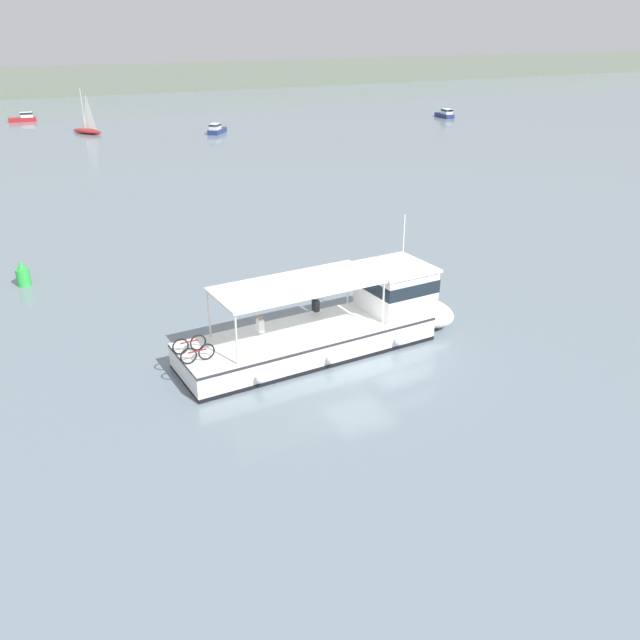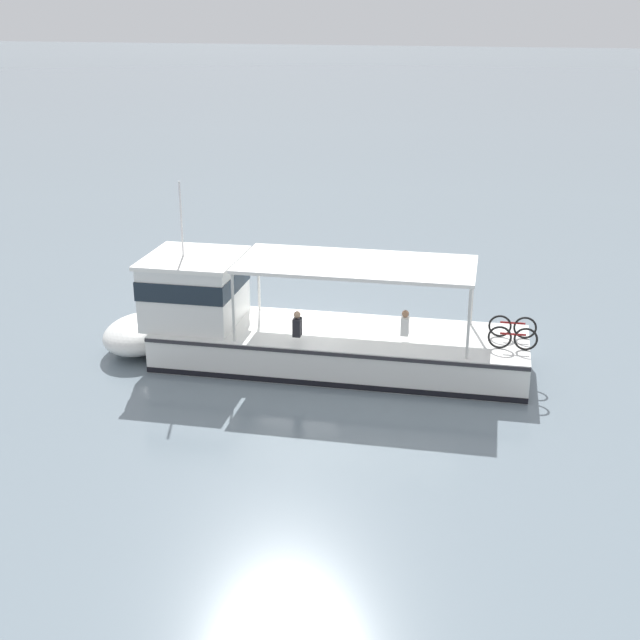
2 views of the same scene
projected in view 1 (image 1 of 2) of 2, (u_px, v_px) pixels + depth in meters
The scene contains 8 objects.
ground_plane at pixel (360, 363), 26.95m from camera, with size 400.00×400.00×0.00m, color slate.
distant_shoreline at pixel (29, 81), 131.40m from camera, with size 400.00×28.00×4.06m, color #606B5B.
ferry_main at pixel (341, 323), 28.08m from camera, with size 12.96×3.99×5.32m.
motorboat_near_starboard at pixel (216, 129), 82.54m from camera, with size 3.28×3.62×1.26m.
motorboat_far_right at pixel (24, 118), 92.57m from camera, with size 3.63×1.40×1.26m.
sailboat_outer_anchorage at pixel (87, 129), 82.47m from camera, with size 3.70×4.82×5.40m.
motorboat_horizon_east at pixel (445, 114), 96.46m from camera, with size 1.74×3.73×1.26m.
channel_buoy at pixel (23, 275), 34.71m from camera, with size 0.70×0.70×1.40m.
Camera 1 is at (-12.38, -20.47, 12.65)m, focal length 37.25 mm.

